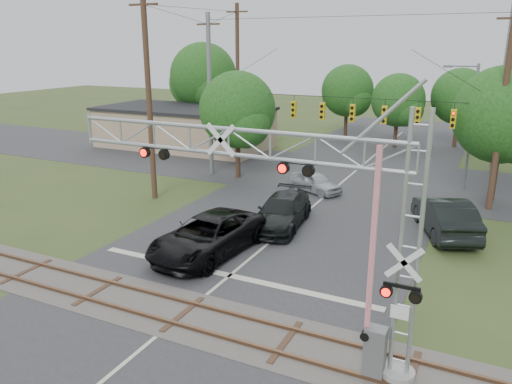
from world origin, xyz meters
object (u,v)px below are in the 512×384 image
at_px(car_dark, 282,212).
at_px(pickup_black, 208,236).
at_px(sedan_silver, 315,182).
at_px(traffic_signal_span, 351,106).
at_px(crossing_gantry, 292,206).
at_px(commercial_building, 185,127).
at_px(streetlight, 469,120).

bearing_deg(car_dark, pickup_black, -115.32).
relative_size(pickup_black, sedan_silver, 1.66).
relative_size(traffic_signal_span, pickup_black, 2.98).
xyz_separation_m(crossing_gantry, sedan_silver, (-5.23, 17.31, -4.20)).
xyz_separation_m(commercial_building, streetlight, (24.83, -3.75, 2.72)).
bearing_deg(car_dark, traffic_signal_span, 74.29).
xyz_separation_m(car_dark, sedan_silver, (-0.59, 6.97, -0.15)).
relative_size(car_dark, commercial_building, 0.35).
xyz_separation_m(crossing_gantry, commercial_building, (-21.42, 26.31, -2.99)).
bearing_deg(commercial_building, crossing_gantry, -51.87).
height_order(sedan_silver, commercial_building, commercial_building).
height_order(crossing_gantry, commercial_building, crossing_gantry).
distance_m(crossing_gantry, car_dark, 12.03).
xyz_separation_m(traffic_signal_span, car_dark, (-1.25, -8.03, -4.80)).
height_order(traffic_signal_span, streetlight, traffic_signal_span).
distance_m(sedan_silver, commercial_building, 18.56).
bearing_deg(car_dark, sedan_silver, 87.91).
bearing_deg(traffic_signal_span, commercial_building, 156.21).
height_order(pickup_black, streetlight, streetlight).
xyz_separation_m(traffic_signal_span, commercial_building, (-18.02, 7.95, -3.75)).
relative_size(sedan_silver, commercial_building, 0.24).
relative_size(sedan_silver, streetlight, 0.48).
distance_m(traffic_signal_span, streetlight, 8.07).
relative_size(traffic_signal_span, streetlight, 2.36).
xyz_separation_m(crossing_gantry, pickup_black, (-6.27, 5.47, -3.96)).
xyz_separation_m(traffic_signal_span, sedan_silver, (-1.83, -1.06, -4.95)).
bearing_deg(pickup_black, crossing_gantry, -36.10).
xyz_separation_m(traffic_signal_span, streetlight, (6.81, 4.19, -1.03)).
bearing_deg(crossing_gantry, commercial_building, 129.15).
xyz_separation_m(pickup_black, commercial_building, (-15.15, 20.84, 0.97)).
bearing_deg(commercial_building, car_dark, -44.62).
xyz_separation_m(sedan_silver, commercial_building, (-16.19, 9.00, 1.20)).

